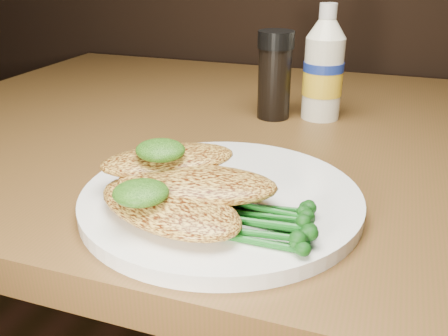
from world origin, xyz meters
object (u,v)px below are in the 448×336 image
(plate, at_px, (221,198))
(pepper_grinder, at_px, (275,75))
(dining_table, at_px, (277,331))
(mayo_bottle, at_px, (324,63))

(plate, bearing_deg, pepper_grinder, 93.93)
(dining_table, relative_size, mayo_bottle, 7.12)
(mayo_bottle, xyz_separation_m, pepper_grinder, (-0.07, -0.02, -0.02))
(dining_table, height_order, plate, plate)
(dining_table, distance_m, pepper_grinder, 0.44)
(dining_table, xyz_separation_m, mayo_bottle, (0.03, 0.07, 0.46))
(plate, xyz_separation_m, mayo_bottle, (0.05, 0.32, 0.08))
(plate, distance_m, mayo_bottle, 0.33)
(dining_table, height_order, pepper_grinder, pepper_grinder)
(mayo_bottle, bearing_deg, dining_table, -116.59)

